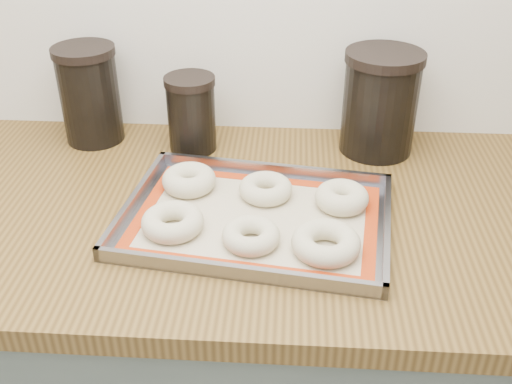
# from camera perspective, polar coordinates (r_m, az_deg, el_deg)

# --- Properties ---
(cabinet) EXTENTS (3.00, 0.65, 0.86)m
(cabinet) POSITION_cam_1_polar(r_m,az_deg,el_deg) (1.41, -1.31, -17.34)
(cabinet) COLOR slate
(cabinet) RESTS_ON floor
(countertop) EXTENTS (3.06, 0.68, 0.04)m
(countertop) POSITION_cam_1_polar(r_m,az_deg,el_deg) (1.11, -1.59, -2.03)
(countertop) COLOR brown
(countertop) RESTS_ON cabinet
(baking_tray) EXTENTS (0.50, 0.39, 0.03)m
(baking_tray) POSITION_cam_1_polar(r_m,az_deg,el_deg) (1.05, 0.00, -2.46)
(baking_tray) COLOR gray
(baking_tray) RESTS_ON countertop
(baking_mat) EXTENTS (0.45, 0.34, 0.00)m
(baking_mat) POSITION_cam_1_polar(r_m,az_deg,el_deg) (1.05, 0.00, -2.55)
(baking_mat) COLOR #C6B793
(baking_mat) RESTS_ON baking_tray
(bagel_front_left) EXTENTS (0.13, 0.13, 0.04)m
(bagel_front_left) POSITION_cam_1_polar(r_m,az_deg,el_deg) (1.02, -7.95, -2.84)
(bagel_front_left) COLOR beige
(bagel_front_left) RESTS_ON baking_mat
(bagel_front_mid) EXTENTS (0.10, 0.10, 0.03)m
(bagel_front_mid) POSITION_cam_1_polar(r_m,az_deg,el_deg) (0.98, -0.47, -4.17)
(bagel_front_mid) COLOR beige
(bagel_front_mid) RESTS_ON baking_mat
(bagel_front_right) EXTENTS (0.11, 0.11, 0.04)m
(bagel_front_right) POSITION_cam_1_polar(r_m,az_deg,el_deg) (0.97, 6.68, -4.84)
(bagel_front_right) COLOR beige
(bagel_front_right) RESTS_ON baking_mat
(bagel_back_left) EXTENTS (0.12, 0.12, 0.04)m
(bagel_back_left) POSITION_cam_1_polar(r_m,az_deg,el_deg) (1.13, -6.40, 1.15)
(bagel_back_left) COLOR beige
(bagel_back_left) RESTS_ON baking_mat
(bagel_back_mid) EXTENTS (0.10, 0.10, 0.03)m
(bagel_back_mid) POSITION_cam_1_polar(r_m,az_deg,el_deg) (1.10, 0.93, 0.32)
(bagel_back_mid) COLOR beige
(bagel_back_mid) RESTS_ON baking_mat
(bagel_back_right) EXTENTS (0.13, 0.13, 0.04)m
(bagel_back_right) POSITION_cam_1_polar(r_m,az_deg,el_deg) (1.08, 8.17, -0.52)
(bagel_back_right) COLOR beige
(bagel_back_right) RESTS_ON baking_mat
(canister_left) EXTENTS (0.13, 0.13, 0.21)m
(canister_left) POSITION_cam_1_polar(r_m,az_deg,el_deg) (1.33, -15.56, 8.96)
(canister_left) COLOR black
(canister_left) RESTS_ON countertop
(canister_mid) EXTENTS (0.10, 0.10, 0.16)m
(canister_mid) POSITION_cam_1_polar(r_m,az_deg,el_deg) (1.26, -6.18, 7.45)
(canister_mid) COLOR black
(canister_mid) RESTS_ON countertop
(canister_right) EXTENTS (0.16, 0.16, 0.21)m
(canister_right) POSITION_cam_1_polar(r_m,az_deg,el_deg) (1.26, 11.73, 8.36)
(canister_right) COLOR black
(canister_right) RESTS_ON countertop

